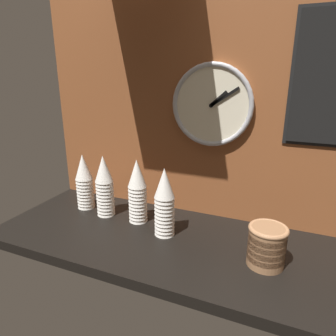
{
  "coord_description": "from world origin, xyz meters",
  "views": [
    {
      "loc": [
        0.3,
        -0.95,
        0.61
      ],
      "look_at": [
        -0.12,
        0.04,
        0.27
      ],
      "focal_mm": 32.0,
      "sensor_mm": 36.0,
      "label": 1
    }
  ],
  "objects_px": {
    "cup_stack_left": "(105,186)",
    "bowl_stack_right": "(267,245)",
    "cup_stack_far_left": "(84,181)",
    "cup_stack_center_left": "(137,191)",
    "wall_clock": "(212,105)",
    "cup_stack_center": "(164,202)"
  },
  "relations": [
    {
      "from": "cup_stack_center",
      "to": "cup_stack_center_left",
      "type": "xyz_separation_m",
      "value": [
        -0.15,
        0.06,
        0.0
      ]
    },
    {
      "from": "bowl_stack_right",
      "to": "cup_stack_left",
      "type": "bearing_deg",
      "value": 171.35
    },
    {
      "from": "cup_stack_center_left",
      "to": "bowl_stack_right",
      "type": "relative_size",
      "value": 1.96
    },
    {
      "from": "cup_stack_left",
      "to": "wall_clock",
      "type": "height_order",
      "value": "wall_clock"
    },
    {
      "from": "cup_stack_far_left",
      "to": "cup_stack_center_left",
      "type": "xyz_separation_m",
      "value": [
        0.29,
        -0.02,
        0.01
      ]
    },
    {
      "from": "cup_stack_center_left",
      "to": "bowl_stack_right",
      "type": "distance_m",
      "value": 0.55
    },
    {
      "from": "cup_stack_left",
      "to": "cup_stack_center",
      "type": "bearing_deg",
      "value": -10.21
    },
    {
      "from": "cup_stack_far_left",
      "to": "cup_stack_left",
      "type": "bearing_deg",
      "value": -11.82
    },
    {
      "from": "cup_stack_center_left",
      "to": "wall_clock",
      "type": "xyz_separation_m",
      "value": [
        0.26,
        0.16,
        0.35
      ]
    },
    {
      "from": "cup_stack_far_left",
      "to": "wall_clock",
      "type": "bearing_deg",
      "value": 13.89
    },
    {
      "from": "cup_stack_left",
      "to": "bowl_stack_right",
      "type": "relative_size",
      "value": 1.96
    },
    {
      "from": "cup_stack_center",
      "to": "wall_clock",
      "type": "bearing_deg",
      "value": 63.28
    },
    {
      "from": "cup_stack_far_left",
      "to": "cup_stack_center",
      "type": "height_order",
      "value": "cup_stack_center"
    },
    {
      "from": "cup_stack_left",
      "to": "wall_clock",
      "type": "relative_size",
      "value": 0.83
    },
    {
      "from": "cup_stack_center_left",
      "to": "wall_clock",
      "type": "bearing_deg",
      "value": 31.76
    },
    {
      "from": "cup_stack_center_left",
      "to": "bowl_stack_right",
      "type": "height_order",
      "value": "cup_stack_center_left"
    },
    {
      "from": "bowl_stack_right",
      "to": "wall_clock",
      "type": "bearing_deg",
      "value": 135.62
    },
    {
      "from": "cup_stack_far_left",
      "to": "cup_stack_left",
      "type": "distance_m",
      "value": 0.13
    },
    {
      "from": "cup_stack_far_left",
      "to": "cup_stack_center",
      "type": "relative_size",
      "value": 0.94
    },
    {
      "from": "cup_stack_far_left",
      "to": "cup_stack_center",
      "type": "distance_m",
      "value": 0.45
    },
    {
      "from": "cup_stack_far_left",
      "to": "bowl_stack_right",
      "type": "bearing_deg",
      "value": -9.16
    },
    {
      "from": "cup_stack_left",
      "to": "bowl_stack_right",
      "type": "height_order",
      "value": "cup_stack_left"
    }
  ]
}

